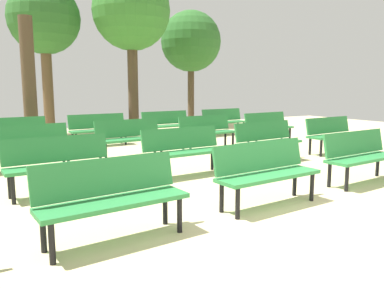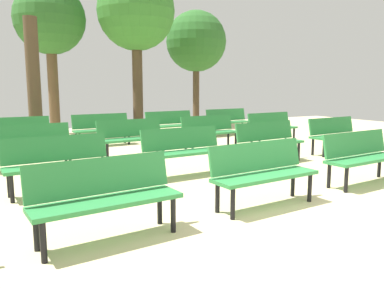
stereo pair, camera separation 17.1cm
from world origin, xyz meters
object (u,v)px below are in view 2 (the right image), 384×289
bench_r1_c3 (269,139)px  tree_2 (196,42)px  bench_r0_c1 (105,194)px  bench_r2_c4 (272,126)px  bench_r2_c2 (132,136)px  tree_1 (50,21)px  tree_0 (34,82)px  bench_r1_c1 (58,160)px  bench_r0_c2 (262,170)px  tree_3 (136,13)px  bench_r0_c3 (361,154)px  bench_r1_c4 (335,133)px  bench_r3_c1 (17,132)px  bench_r3_c3 (171,123)px  bench_r2_c1 (31,143)px  bench_r1_c2 (184,148)px  bench_r3_c4 (228,120)px  bench_r3_c2 (102,127)px  bench_r2_c3 (210,130)px

bench_r1_c3 → tree_2: tree_2 is taller
bench_r0_c1 → bench_r2_c4: bearing=32.5°
bench_r2_c2 → tree_1: (-0.80, 5.64, 3.33)m
tree_2 → tree_0: bearing=-159.7°
bench_r1_c1 → bench_r2_c2: (2.04, 2.33, 0.00)m
bench_r0_c2 → tree_3: tree_3 is taller
bench_r0_c3 → bench_r1_c4: 3.09m
bench_r0_c1 → bench_r3_c1: bearing=88.6°
bench_r3_c1 → bench_r3_c3: bearing=0.9°
bench_r1_c1 → bench_r2_c1: 2.20m
bench_r1_c4 → tree_1: (-5.38, 7.53, 3.33)m
bench_r0_c2 → bench_r2_c1: (-2.50, 4.24, 0.00)m
bench_r1_c2 → bench_r2_c1: (-2.41, 2.07, 0.00)m
bench_r2_c1 → bench_r0_c2: bearing=-64.4°
bench_r3_c4 → bench_r1_c1: bearing=-146.4°
tree_0 → tree_2: 7.21m
bench_r1_c2 → bench_r1_c3: size_ratio=0.99×
bench_r2_c1 → tree_0: tree_0 is taller
bench_r3_c3 → tree_3: (-0.23, 2.20, 3.63)m
bench_r2_c4 → tree_3: bearing=115.7°
tree_0 → bench_r1_c3: bearing=-52.2°
tree_3 → bench_r3_c3: bearing=-84.1°
bench_r3_c1 → tree_3: 6.04m
tree_0 → tree_3: tree_3 is taller
bench_r2_c1 → bench_r3_c4: (6.54, 2.58, 0.00)m
bench_r2_c2 → tree_1: size_ratio=0.32×
bench_r1_c2 → bench_r2_c2: (-0.22, 2.21, 0.00)m
bench_r1_c3 → bench_r3_c4: same height
bench_r2_c4 → bench_r1_c2: bearing=-154.6°
bench_r2_c2 → bench_r3_c2: (-0.11, 2.15, 0.00)m
bench_r3_c2 → tree_1: size_ratio=0.32×
bench_r0_c3 → tree_3: 9.47m
bench_r1_c2 → bench_r1_c4: same height
tree_2 → bench_r1_c3: bearing=-108.1°
bench_r0_c3 → bench_r2_c2: size_ratio=1.00×
bench_r0_c1 → tree_3: size_ratio=0.30×
tree_1 → bench_r2_c2: bearing=-82.0°
bench_r1_c4 → tree_1: size_ratio=0.32×
bench_r1_c2 → tree_2: bearing=57.1°
bench_r0_c1 → bench_r1_c3: same height
bench_r1_c2 → tree_1: size_ratio=0.32×
bench_r3_c2 → bench_r2_c2: bearing=-90.0°
bench_r1_c3 → bench_r3_c2: bearing=116.2°
bench_r2_c1 → bench_r3_c3: 4.94m
bench_r0_c2 → bench_r2_c3: bearing=63.4°
bench_r0_c3 → bench_r2_c3: same height
bench_r1_c1 → tree_0: bearing=83.6°
bench_r3_c3 → tree_2: 5.26m
bench_r0_c1 → bench_r2_c2: bearing=62.4°
bench_r1_c4 → bench_r2_c3: 3.14m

